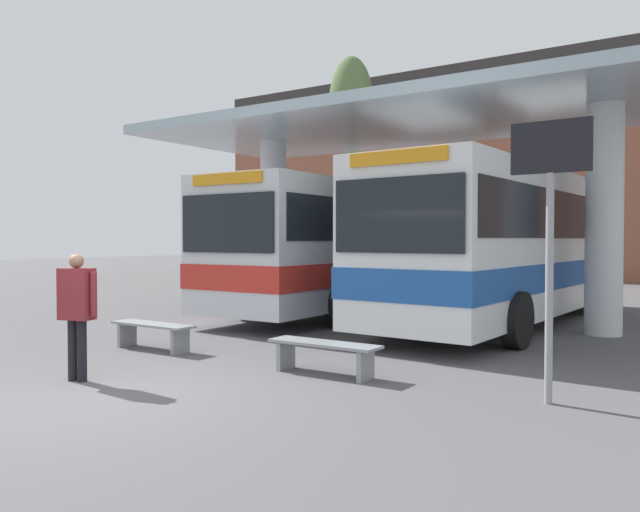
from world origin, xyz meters
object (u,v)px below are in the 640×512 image
transit_bus_center_bay (512,241)px  poplar_tree_behind_right (351,112)px  waiting_bench_near_pillar (324,351)px  info_sign_platform (550,204)px  transit_bus_left_bay (369,243)px  pedestrian_waiting (77,304)px  waiting_bench_mid_platform (153,330)px

transit_bus_center_bay → poplar_tree_behind_right: bearing=-40.3°
waiting_bench_near_pillar → info_sign_platform: 3.60m
transit_bus_left_bay → waiting_bench_near_pillar: bearing=114.2°
pedestrian_waiting → poplar_tree_behind_right: size_ratio=0.17×
transit_bus_left_bay → transit_bus_center_bay: (4.20, -0.90, 0.05)m
transit_bus_center_bay → pedestrian_waiting: transit_bus_center_bay is taller
pedestrian_waiting → poplar_tree_behind_right: 20.22m
waiting_bench_mid_platform → info_sign_platform: info_sign_platform is taller
info_sign_platform → poplar_tree_behind_right: (-12.07, 15.73, 5.07)m
waiting_bench_mid_platform → pedestrian_waiting: bearing=-65.4°
poplar_tree_behind_right → waiting_bench_near_pillar: bearing=-60.3°
info_sign_platform → pedestrian_waiting: info_sign_platform is taller
waiting_bench_near_pillar → waiting_bench_mid_platform: size_ratio=1.00×
info_sign_platform → waiting_bench_near_pillar: bearing=-177.0°
transit_bus_left_bay → waiting_bench_near_pillar: transit_bus_left_bay is taller
transit_bus_left_bay → waiting_bench_mid_platform: (0.11, -7.80, -1.47)m
info_sign_platform → poplar_tree_behind_right: bearing=127.5°
waiting_bench_mid_platform → poplar_tree_behind_right: 18.24m
info_sign_platform → transit_bus_left_bay: bearing=131.0°
waiting_bench_mid_platform → pedestrian_waiting: pedestrian_waiting is taller
transit_bus_left_bay → info_sign_platform: bearing=130.2°
waiting_bench_mid_platform → waiting_bench_near_pillar: bearing=0.0°
transit_bus_left_bay → transit_bus_center_bay: 4.30m
waiting_bench_near_pillar → transit_bus_center_bay: bearing=85.3°
pedestrian_waiting → poplar_tree_behind_right: poplar_tree_behind_right is taller
transit_bus_left_bay → info_sign_platform: size_ratio=3.63×
waiting_bench_near_pillar → pedestrian_waiting: size_ratio=0.98×
waiting_bench_mid_platform → pedestrian_waiting: (0.99, -2.17, 0.70)m
poplar_tree_behind_right → transit_bus_left_bay: bearing=-56.2°
waiting_bench_mid_platform → info_sign_platform: 6.84m
waiting_bench_near_pillar → pedestrian_waiting: pedestrian_waiting is taller
info_sign_platform → poplar_tree_behind_right: poplar_tree_behind_right is taller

